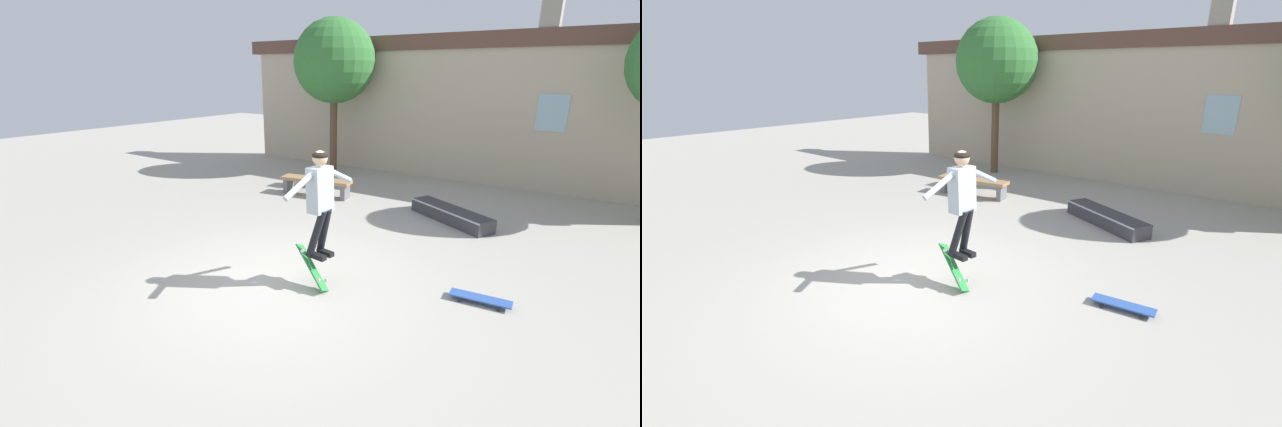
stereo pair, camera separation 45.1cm
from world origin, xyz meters
The scene contains 8 objects.
ground_plane centered at (0.00, 0.00, 0.00)m, with size 40.00×40.00×0.00m, color #A39E93.
building_backdrop centered at (0.02, 7.99, 2.09)m, with size 14.71×0.52×5.19m.
tree_left centered at (-3.37, 6.85, 3.28)m, with size 2.41×2.41×4.50m.
park_bench centered at (-2.26, 4.29, 0.33)m, with size 1.88×0.70×0.44m.
skate_ledge centered at (1.21, 4.23, 0.14)m, with size 1.96×1.37×0.29m.
skater centered at (0.51, 0.36, 1.38)m, with size 0.35×1.37×1.55m.
skateboard_flipping centered at (0.43, 0.27, 0.30)m, with size 0.62×0.41×0.59m.
skateboard_resting centered at (2.62, 1.14, 0.07)m, with size 0.83×0.29×0.08m.
Camera 2 is at (4.05, -4.10, 3.01)m, focal length 24.00 mm.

